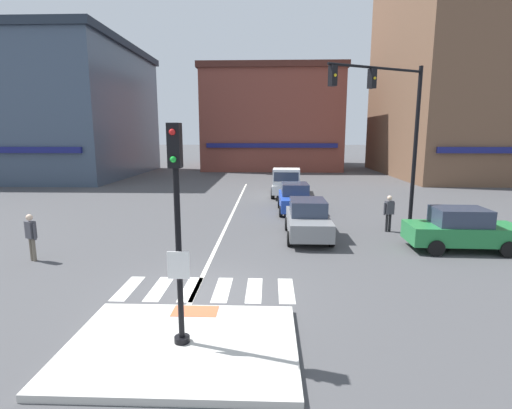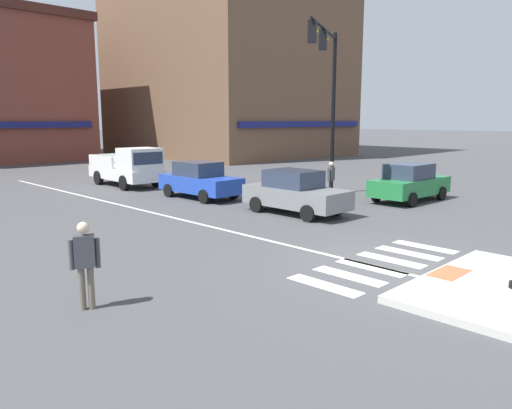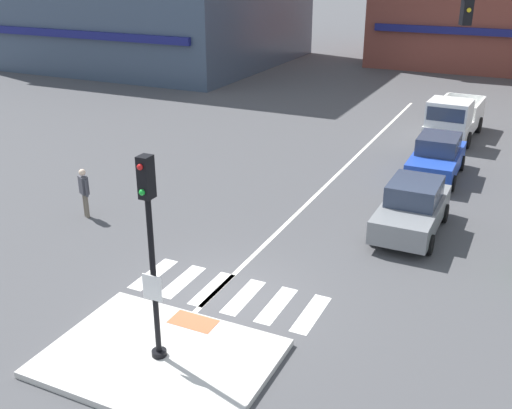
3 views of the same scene
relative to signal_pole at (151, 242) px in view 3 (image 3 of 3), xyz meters
The scene contains 15 objects.
ground_plane 3.96m from the signal_pole, 90.00° to the left, with size 300.00×300.00×0.00m, color #474749.
traffic_island 2.76m from the signal_pole, 90.00° to the left, with size 4.75×3.50×0.15m, color beige.
tactile_pad_front 3.03m from the signal_pole, 90.00° to the left, with size 1.10×0.60×0.01m, color #DB5B38.
signal_pole is the anchor object (origin of this frame).
crosswalk_stripe_a 4.79m from the signal_pole, 126.32° to the left, with size 0.44×1.80×0.01m, color silver.
crosswalk_stripe_b 4.42m from the signal_pole, 113.80° to the left, with size 0.44×1.80×0.01m, color silver.
crosswalk_stripe_c 4.23m from the signal_pole, 98.36° to the left, with size 0.44×1.80×0.01m, color silver.
crosswalk_stripe_d 4.23m from the signal_pole, 81.64° to the left, with size 0.44×1.80×0.01m, color silver.
crosswalk_stripe_e 4.42m from the signal_pole, 66.20° to the left, with size 0.44×1.80×0.01m, color silver.
crosswalk_stripe_f 4.79m from the signal_pole, 53.68° to the left, with size 0.44×1.80×0.01m, color silver.
lane_centre_line 13.08m from the signal_pole, 91.33° to the left, with size 0.14×28.00×0.01m, color silver.
car_blue_eastbound_far 14.86m from the signal_pole, 77.35° to the left, with size 1.88×4.12×1.64m.
car_grey_eastbound_mid 9.72m from the signal_pole, 68.85° to the left, with size 1.86×4.11×1.64m.
pickup_truck_white_eastbound_distant 20.26m from the signal_pole, 81.52° to the left, with size 2.25×5.19×2.08m.
pedestrian_at_curb_left 8.66m from the signal_pole, 140.18° to the left, with size 0.49×0.37×1.67m.
Camera 3 is at (6.39, -11.40, 8.01)m, focal length 42.08 mm.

